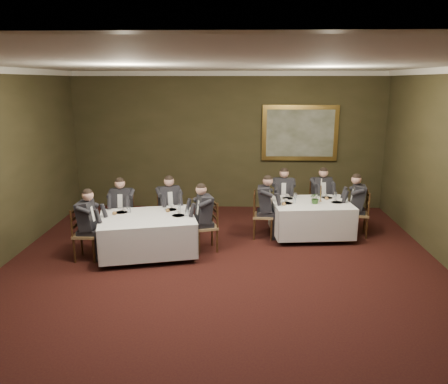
# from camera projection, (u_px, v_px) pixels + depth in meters

# --- Properties ---
(ground) EXTENTS (10.00, 10.00, 0.00)m
(ground) POSITION_uv_depth(u_px,v_px,m) (221.00, 295.00, 6.82)
(ground) COLOR black
(ground) RESTS_ON ground
(ceiling) EXTENTS (8.00, 10.00, 0.10)m
(ceiling) POSITION_uv_depth(u_px,v_px,m) (220.00, 62.00, 5.96)
(ceiling) COLOR silver
(ceiling) RESTS_ON back_wall
(back_wall) EXTENTS (8.00, 0.10, 3.50)m
(back_wall) POSITION_uv_depth(u_px,v_px,m) (228.00, 141.00, 11.23)
(back_wall) COLOR #322E19
(back_wall) RESTS_ON ground
(crown_molding) EXTENTS (8.00, 10.00, 0.12)m
(crown_molding) POSITION_uv_depth(u_px,v_px,m) (220.00, 67.00, 5.97)
(crown_molding) COLOR white
(crown_molding) RESTS_ON back_wall
(table_main) EXTENTS (1.75, 1.40, 0.67)m
(table_main) POSITION_uv_depth(u_px,v_px,m) (311.00, 216.00, 9.32)
(table_main) COLOR black
(table_main) RESTS_ON ground
(table_second) EXTENTS (2.06, 1.74, 0.67)m
(table_second) POSITION_uv_depth(u_px,v_px,m) (148.00, 232.00, 8.34)
(table_second) COLOR black
(table_second) RESTS_ON ground
(chair_main_backleft) EXTENTS (0.47, 0.45, 1.00)m
(chair_main_backleft) POSITION_uv_depth(u_px,v_px,m) (283.00, 213.00, 10.15)
(chair_main_backleft) COLOR olive
(chair_main_backleft) RESTS_ON ground
(diner_main_backleft) EXTENTS (0.44, 0.51, 1.35)m
(diner_main_backleft) POSITION_uv_depth(u_px,v_px,m) (283.00, 203.00, 10.08)
(diner_main_backleft) COLOR black
(diner_main_backleft) RESTS_ON chair_main_backleft
(chair_main_backright) EXTENTS (0.52, 0.51, 1.00)m
(chair_main_backright) POSITION_uv_depth(u_px,v_px,m) (320.00, 212.00, 10.20)
(chair_main_backright) COLOR olive
(chair_main_backright) RESTS_ON ground
(diner_main_backright) EXTENTS (0.50, 0.56, 1.35)m
(diner_main_backright) POSITION_uv_depth(u_px,v_px,m) (320.00, 203.00, 10.14)
(diner_main_backright) COLOR black
(diner_main_backright) RESTS_ON chair_main_backright
(chair_main_endleft) EXTENTS (0.45, 0.47, 1.00)m
(chair_main_endleft) POSITION_uv_depth(u_px,v_px,m) (262.00, 225.00, 9.30)
(chair_main_endleft) COLOR olive
(chair_main_endleft) RESTS_ON ground
(diner_main_endleft) EXTENTS (0.51, 0.44, 1.35)m
(diner_main_endleft) POSITION_uv_depth(u_px,v_px,m) (263.00, 214.00, 9.24)
(diner_main_endleft) COLOR black
(diner_main_endleft) RESTS_ON chair_main_endleft
(chair_main_endright) EXTENTS (0.48, 0.50, 1.00)m
(chair_main_endright) POSITION_uv_depth(u_px,v_px,m) (358.00, 223.00, 9.42)
(chair_main_endright) COLOR olive
(chair_main_endright) RESTS_ON ground
(diner_main_endright) EXTENTS (0.54, 0.47, 1.35)m
(diner_main_endright) POSITION_uv_depth(u_px,v_px,m) (358.00, 213.00, 9.37)
(diner_main_endright) COLOR black
(diner_main_endright) RESTS_ON chair_main_endright
(chair_sec_backleft) EXTENTS (0.44, 0.42, 1.00)m
(chair_sec_backleft) POSITION_uv_depth(u_px,v_px,m) (124.00, 227.00, 9.16)
(chair_sec_backleft) COLOR olive
(chair_sec_backleft) RESTS_ON ground
(diner_sec_backleft) EXTENTS (0.42, 0.48, 1.35)m
(diner_sec_backleft) POSITION_uv_depth(u_px,v_px,m) (123.00, 217.00, 9.10)
(diner_sec_backleft) COLOR black
(diner_sec_backleft) RESTS_ON chair_sec_backleft
(chair_sec_backright) EXTENTS (0.57, 0.56, 1.00)m
(chair_sec_backright) POSITION_uv_depth(u_px,v_px,m) (169.00, 224.00, 9.35)
(chair_sec_backright) COLOR olive
(chair_sec_backright) RESTS_ON ground
(diner_sec_backright) EXTENTS (0.56, 0.60, 1.35)m
(diner_sec_backright) POSITION_uv_depth(u_px,v_px,m) (169.00, 214.00, 9.28)
(diner_sec_backright) COLOR black
(diner_sec_backright) RESTS_ON chair_sec_backright
(chair_sec_endright) EXTENTS (0.54, 0.55, 1.00)m
(chair_sec_endright) POSITION_uv_depth(u_px,v_px,m) (206.00, 236.00, 8.60)
(chair_sec_endright) COLOR olive
(chair_sec_endright) RESTS_ON ground
(diner_sec_endright) EXTENTS (0.58, 0.53, 1.35)m
(diner_sec_endright) POSITION_uv_depth(u_px,v_px,m) (206.00, 225.00, 8.54)
(diner_sec_endright) COLOR black
(diner_sec_endright) RESTS_ON chair_sec_endright
(chair_sec_endleft) EXTENTS (0.42, 0.44, 1.00)m
(chair_sec_endleft) POSITION_uv_depth(u_px,v_px,m) (87.00, 244.00, 8.17)
(chair_sec_endleft) COLOR olive
(chair_sec_endleft) RESTS_ON ground
(diner_sec_endleft) EXTENTS (0.48, 0.42, 1.35)m
(diner_sec_endleft) POSITION_uv_depth(u_px,v_px,m) (86.00, 233.00, 8.11)
(diner_sec_endleft) COLOR black
(diner_sec_endleft) RESTS_ON chair_sec_endleft
(centerpiece) EXTENTS (0.25, 0.22, 0.26)m
(centerpiece) POSITION_uv_depth(u_px,v_px,m) (316.00, 197.00, 9.11)
(centerpiece) COLOR #2D5926
(centerpiece) RESTS_ON table_main
(candlestick) EXTENTS (0.07, 0.07, 0.51)m
(candlestick) POSITION_uv_depth(u_px,v_px,m) (321.00, 193.00, 9.26)
(candlestick) COLOR #B67F37
(candlestick) RESTS_ON table_main
(place_setting_table_main) EXTENTS (0.33, 0.31, 0.14)m
(place_setting_table_main) POSITION_uv_depth(u_px,v_px,m) (290.00, 197.00, 9.57)
(place_setting_table_main) COLOR white
(place_setting_table_main) RESTS_ON table_main
(place_setting_table_second) EXTENTS (0.33, 0.31, 0.14)m
(place_setting_table_second) POSITION_uv_depth(u_px,v_px,m) (124.00, 210.00, 8.54)
(place_setting_table_second) COLOR white
(place_setting_table_second) RESTS_ON table_second
(painting) EXTENTS (1.91, 0.09, 1.40)m
(painting) POSITION_uv_depth(u_px,v_px,m) (300.00, 133.00, 11.06)
(painting) COLOR #BA8F44
(painting) RESTS_ON back_wall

